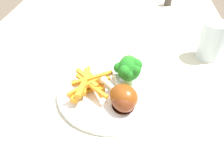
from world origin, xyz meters
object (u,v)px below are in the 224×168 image
at_px(chicken_drumstick_near, 122,96).
at_px(dinner_plate, 112,93).
at_px(carrot_fries_pile, 88,84).
at_px(chicken_drumstick_far, 123,98).
at_px(broccoli_floret_front, 129,65).
at_px(dining_table, 97,115).
at_px(water_glass, 212,41).
at_px(broccoli_floret_middle, 129,70).
at_px(fork, 80,42).

bearing_deg(chicken_drumstick_near, dinner_plate, -147.80).
xyz_separation_m(carrot_fries_pile, chicken_drumstick_far, (0.04, 0.08, 0.00)).
height_order(chicken_drumstick_near, chicken_drumstick_far, chicken_drumstick_near).
bearing_deg(broccoli_floret_front, dining_table, -72.42).
distance_m(carrot_fries_pile, water_glass, 0.37).
xyz_separation_m(carrot_fries_pile, chicken_drumstick_near, (0.04, 0.08, 0.01)).
bearing_deg(chicken_drumstick_near, broccoli_floret_front, 174.64).
bearing_deg(dinner_plate, broccoli_floret_front, 145.02).
bearing_deg(broccoli_floret_middle, dining_table, -93.15).
xyz_separation_m(chicken_drumstick_near, water_glass, (-0.24, 0.23, 0.02)).
distance_m(dining_table, broccoli_floret_front, 0.17).
bearing_deg(carrot_fries_pile, broccoli_floret_middle, 104.57).
bearing_deg(dining_table, fork, -158.46).
xyz_separation_m(broccoli_floret_middle, chicken_drumstick_near, (0.06, -0.01, -0.02)).
distance_m(broccoli_floret_front, carrot_fries_pile, 0.11).
xyz_separation_m(broccoli_floret_middle, carrot_fries_pile, (0.02, -0.09, -0.03)).
relative_size(dining_table, chicken_drumstick_far, 10.26).
xyz_separation_m(broccoli_floret_front, chicken_drumstick_far, (0.10, -0.01, -0.02)).
distance_m(dining_table, chicken_drumstick_near, 0.17).
relative_size(dinner_plate, broccoli_floret_middle, 3.42).
bearing_deg(chicken_drumstick_near, dining_table, -133.86).
xyz_separation_m(dining_table, broccoli_floret_front, (-0.03, 0.08, 0.15)).
distance_m(broccoli_floret_front, broccoli_floret_middle, 0.03).
xyz_separation_m(fork, water_glass, (0.04, 0.38, 0.05)).
height_order(carrot_fries_pile, chicken_drumstick_far, chicken_drumstick_far).
distance_m(carrot_fries_pile, chicken_drumstick_near, 0.09).
height_order(dinner_plate, chicken_drumstick_far, chicken_drumstick_far).
xyz_separation_m(dining_table, chicken_drumstick_near, (0.07, 0.07, 0.14)).
xyz_separation_m(broccoli_floret_front, water_glass, (-0.14, 0.22, -0.00)).
bearing_deg(dinner_plate, fork, -151.70).
bearing_deg(carrot_fries_pile, water_glass, 122.49).
relative_size(dinner_plate, carrot_fries_pile, 2.03).
bearing_deg(dinner_plate, water_glass, 127.39).
relative_size(broccoli_floret_front, broccoli_floret_middle, 0.86).
bearing_deg(broccoli_floret_middle, dinner_plate, -59.19).
bearing_deg(water_glass, carrot_fries_pile, -57.51).
bearing_deg(broccoli_floret_front, water_glass, 123.25).
bearing_deg(water_glass, broccoli_floret_front, -56.75).
relative_size(broccoli_floret_front, carrot_fries_pile, 0.51).
height_order(broccoli_floret_front, water_glass, water_glass).
distance_m(dining_table, fork, 0.25).
relative_size(broccoli_floret_front, chicken_drumstick_far, 0.50).
relative_size(dinner_plate, chicken_drumstick_near, 2.34).
relative_size(broccoli_floret_middle, chicken_drumstick_near, 0.68).
bearing_deg(fork, water_glass, -72.61).
xyz_separation_m(dinner_plate, chicken_drumstick_near, (0.04, 0.03, 0.03)).
bearing_deg(water_glass, broccoli_floret_middle, -51.64).
relative_size(chicken_drumstick_far, water_glass, 1.22).
distance_m(dinner_plate, carrot_fries_pile, 0.06).
height_order(dinner_plate, fork, dinner_plate).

